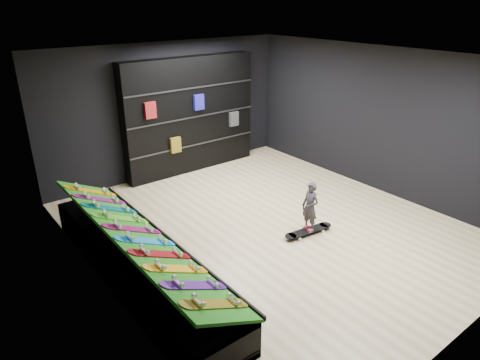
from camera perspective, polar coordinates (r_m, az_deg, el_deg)
floor at (r=7.88m, az=3.79°, el=-6.27°), size 6.00×7.00×0.01m
ceiling at (r=6.92m, az=4.46°, el=15.92°), size 6.00×7.00×0.01m
wall_back at (r=10.02m, az=-9.51°, el=9.22°), size 6.00×0.02×3.00m
wall_left at (r=5.83m, az=-18.49°, el=-2.05°), size 0.02×7.00×3.00m
wall_right at (r=9.45m, az=17.91°, el=7.57°), size 0.02×7.00×3.00m
display_rack at (r=6.57m, az=-13.39°, el=-10.96°), size 0.90×4.50×0.50m
turf_ramp at (r=6.34m, az=-13.37°, el=-7.36°), size 0.92×4.50×0.46m
back_shelving at (r=10.13m, az=-6.65°, el=8.56°), size 3.33×0.39×2.66m
floor_skateboard at (r=7.71m, az=9.10°, el=-6.89°), size 1.00×0.34×0.09m
child at (r=7.55m, az=9.25°, el=-4.79°), size 0.15×0.21×0.54m
display_board_0 at (r=4.94m, az=-3.33°, el=-16.15°), size 0.93×0.22×0.50m
display_board_1 at (r=5.22m, az=-6.05°, el=-13.77°), size 0.93×0.22×0.50m
display_board_2 at (r=5.52m, az=-8.45°, el=-11.62°), size 0.93×0.22×0.50m
display_board_3 at (r=5.84m, az=-10.56°, el=-9.68°), size 0.93×0.22×0.50m
display_board_4 at (r=6.17m, az=-12.43°, el=-7.92°), size 0.93×0.22×0.50m
display_board_5 at (r=6.50m, az=-14.09°, el=-6.34°), size 0.93×0.22×0.50m
display_board_6 at (r=6.85m, az=-15.58°, el=-4.92°), size 0.93×0.22×0.50m
display_board_7 at (r=7.21m, az=-16.92°, el=-3.63°), size 0.93×0.22×0.50m
display_board_8 at (r=7.57m, az=-18.13°, el=-2.46°), size 0.93×0.22×0.50m
display_board_9 at (r=7.94m, az=-19.22°, el=-1.40°), size 0.93×0.22×0.50m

